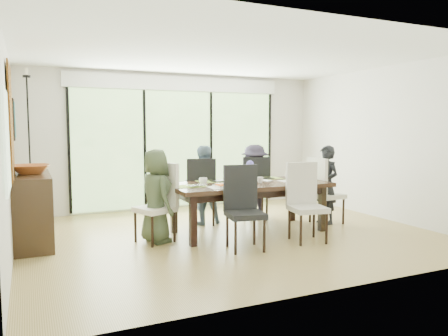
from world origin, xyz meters
name	(u,v)px	position (x,y,z in m)	size (l,w,h in m)	color
floor	(231,235)	(0.00, 0.00, -0.01)	(6.00, 5.00, 0.01)	olive
ceiling	(231,54)	(0.00, 0.00, 2.71)	(6.00, 5.00, 0.01)	white
wall_back	(178,141)	(0.00, 2.51, 1.35)	(6.00, 0.02, 2.70)	silver
wall_front	(340,156)	(0.00, -2.51, 1.35)	(6.00, 0.02, 2.70)	white
wall_left	(8,151)	(-3.01, 0.00, 1.35)	(0.02, 5.00, 2.70)	silver
wall_right	(383,143)	(3.01, 0.00, 1.35)	(0.02, 5.00, 2.70)	silver
glass_doors	(179,149)	(0.00, 2.47, 1.20)	(4.20, 0.02, 2.30)	#598C3F
blinds_header	(178,84)	(0.00, 2.46, 2.50)	(4.40, 0.06, 0.28)	white
mullion_a	(69,151)	(-2.10, 2.46, 1.20)	(0.05, 0.04, 2.30)	black
mullion_b	(145,150)	(-0.70, 2.46, 1.20)	(0.05, 0.04, 2.30)	black
mullion_c	(211,148)	(0.70, 2.46, 1.20)	(0.05, 0.04, 2.30)	black
mullion_d	(269,147)	(2.10, 2.46, 1.20)	(0.05, 0.04, 2.30)	black
side_window	(7,141)	(-2.97, -1.20, 1.50)	(0.02, 0.90, 1.00)	#8CAD7F
deck	(166,203)	(0.00, 3.40, -0.05)	(6.00, 1.80, 0.10)	#513A23
rail_top	(156,173)	(0.00, 4.20, 0.55)	(6.00, 0.08, 0.06)	brown
foliage_left	(72,135)	(-1.80, 5.20, 1.44)	(3.20, 3.20, 3.20)	#14380F
foliage_mid	(154,121)	(0.40, 5.80, 1.80)	(4.00, 4.00, 4.00)	#14380F
foliage_right	(226,141)	(2.20, 5.00, 1.26)	(2.80, 2.80, 2.80)	#14380F
foliage_far	(112,128)	(-0.60, 6.50, 1.62)	(3.60, 3.60, 3.60)	#14380F
table_top	(249,185)	(0.33, 0.04, 0.74)	(2.47, 1.13, 0.06)	black
table_apron	(249,191)	(0.33, 0.04, 0.65)	(2.27, 0.93, 0.10)	black
table_leg_fl	(193,221)	(-0.75, -0.39, 0.36)	(0.09, 0.09, 0.71)	black
table_leg_fr	(322,209)	(1.41, -0.39, 0.36)	(0.09, 0.09, 0.71)	black
table_leg_bl	(174,210)	(-0.75, 0.47, 0.36)	(0.09, 0.09, 0.71)	black
table_leg_br	(292,200)	(1.41, 0.47, 0.36)	(0.09, 0.09, 0.71)	black
chair_left_end	(155,203)	(-1.17, 0.04, 0.57)	(0.47, 0.47, 1.13)	white
chair_right_end	(327,190)	(1.83, 0.04, 0.57)	(0.47, 0.47, 1.13)	silver
chair_far_left	(202,191)	(-0.12, 0.89, 0.57)	(0.47, 0.47, 1.13)	black
chair_far_right	(254,187)	(0.88, 0.89, 0.57)	(0.47, 0.47, 1.13)	black
chair_near_left	(245,208)	(-0.17, -0.83, 0.57)	(0.47, 0.47, 1.13)	black
chair_near_right	(308,202)	(0.83, -0.83, 0.57)	(0.47, 0.47, 1.13)	beige
person_left_end	(156,196)	(-1.15, 0.04, 0.66)	(0.62, 0.39, 1.33)	#3D4A31
person_right_end	(326,185)	(1.81, 0.04, 0.66)	(0.62, 0.39, 1.33)	black
person_far_left	(202,185)	(-0.12, 0.87, 0.66)	(0.62, 0.39, 1.33)	slate
person_far_right	(254,182)	(0.88, 0.87, 0.66)	(0.62, 0.39, 1.33)	#252030
placemat_left	(191,186)	(-0.62, 0.04, 0.78)	(0.45, 0.33, 0.01)	#87A53B
placemat_right	(300,180)	(1.28, 0.04, 0.78)	(0.45, 0.33, 0.01)	#7FA139
placemat_far_l	(212,181)	(-0.12, 0.44, 0.78)	(0.45, 0.33, 0.01)	#86AB3D
placemat_far_r	(267,178)	(0.88, 0.44, 0.78)	(0.45, 0.33, 0.01)	#89A63B
placemat_paper	(224,187)	(-0.22, -0.26, 0.78)	(0.45, 0.33, 0.01)	white
tablet_far_l	(219,181)	(-0.02, 0.39, 0.79)	(0.27, 0.19, 0.01)	black
tablet_far_r	(266,178)	(0.83, 0.39, 0.78)	(0.25, 0.18, 0.01)	black
papers	(289,181)	(1.03, -0.01, 0.78)	(0.31, 0.23, 0.00)	white
platter_base	(224,186)	(-0.22, -0.26, 0.79)	(0.27, 0.27, 0.02)	white
platter_snacks	(224,185)	(-0.22, -0.26, 0.81)	(0.21, 0.21, 0.01)	orange
vase	(250,178)	(0.38, 0.09, 0.83)	(0.08, 0.08, 0.12)	silver
hyacinth_stems	(250,171)	(0.38, 0.09, 0.96)	(0.04, 0.04, 0.16)	#337226
hyacinth_blooms	(250,164)	(0.38, 0.09, 1.06)	(0.11, 0.11, 0.11)	#5E52CE
laptop	(200,186)	(-0.52, -0.06, 0.79)	(0.34, 0.22, 0.03)	silver
cup_a	(203,181)	(-0.37, 0.19, 0.82)	(0.13, 0.13, 0.10)	white
cup_b	(260,180)	(0.48, -0.06, 0.82)	(0.10, 0.10, 0.09)	white
cup_c	(289,177)	(1.13, 0.14, 0.82)	(0.13, 0.13, 0.10)	white
book	(261,181)	(0.58, 0.09, 0.78)	(0.17, 0.23, 0.02)	white
sideboard	(32,207)	(-2.76, 0.82, 0.49)	(0.49, 1.75, 0.99)	black
bowl	(31,169)	(-2.76, 0.72, 1.05)	(0.52, 0.52, 0.13)	#9B4B21
candlestick_base	(30,169)	(-2.76, 1.17, 1.01)	(0.11, 0.11, 0.04)	black
candlestick_shaft	(28,123)	(-2.76, 1.17, 1.70)	(0.03, 0.03, 1.37)	black
candlestick_pan	(27,76)	(-2.76, 1.17, 2.38)	(0.11, 0.11, 0.03)	black
candle	(26,72)	(-2.76, 1.17, 2.44)	(0.04, 0.04, 0.11)	silver
tapestry	(11,122)	(-2.97, 0.40, 1.70)	(0.02, 1.00, 1.50)	#924F15
art_frame	(14,120)	(-2.97, 1.70, 1.75)	(0.03, 0.55, 0.65)	black
art_canvas	(15,120)	(-2.95, 1.70, 1.75)	(0.01, 0.45, 0.55)	#1A4F54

